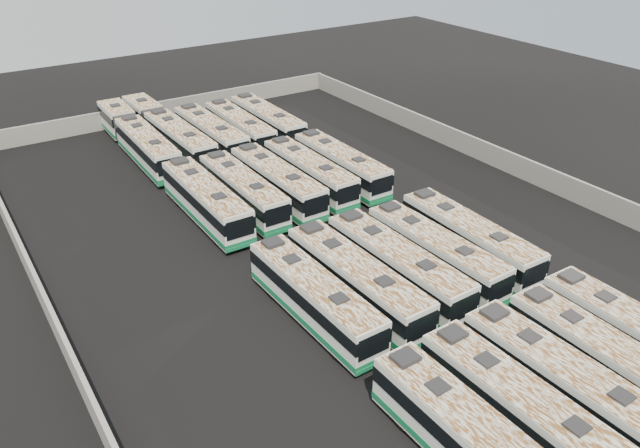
{
  "coord_description": "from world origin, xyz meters",
  "views": [
    {
      "loc": [
        -25.64,
        -36.69,
        26.04
      ],
      "look_at": [
        -1.27,
        0.24,
        1.6
      ],
      "focal_mm": 35.0,
      "sensor_mm": 36.0,
      "label": 1
    }
  ],
  "objects_px": {
    "bus_midfront_far_left": "(314,297)",
    "bus_midback_far_left": "(206,200)",
    "bus_front_left": "(524,414)",
    "bus_back_left": "(167,131)",
    "bus_front_right": "(607,363)",
    "bus_midback_left": "(243,191)",
    "bus_midfront_right": "(435,253)",
    "bus_midback_right": "(309,173)",
    "bus_back_far_left": "(137,138)",
    "bus_midfront_left": "(356,281)",
    "bus_front_far_left": "(475,444)",
    "bus_midback_far_right": "(341,165)",
    "bus_front_center": "(567,387)",
    "bus_midback_center": "(277,182)",
    "bus_midfront_center": "(397,266)",
    "bus_midfront_far_right": "(469,239)",
    "bus_back_center": "(211,134)",
    "bus_back_far_right": "(267,122)",
    "bus_back_right": "(240,128)"
  },
  "relations": [
    {
      "from": "bus_front_right",
      "to": "bus_midback_left",
      "type": "xyz_separation_m",
      "value": [
        -7.01,
        31.72,
        0.0
      ]
    },
    {
      "from": "bus_front_left",
      "to": "bus_back_far_left",
      "type": "height_order",
      "value": "bus_back_far_left"
    },
    {
      "from": "bus_front_right",
      "to": "bus_midfront_center",
      "type": "xyz_separation_m",
      "value": [
        -3.58,
        14.47,
        0.07
      ]
    },
    {
      "from": "bus_midfront_right",
      "to": "bus_back_left",
      "type": "distance_m",
      "value": 35.94
    },
    {
      "from": "bus_midback_left",
      "to": "bus_midback_right",
      "type": "distance_m",
      "value": 7.03
    },
    {
      "from": "bus_midfront_left",
      "to": "bus_midback_center",
      "type": "xyz_separation_m",
      "value": [
        3.54,
        17.02,
        -0.04
      ]
    },
    {
      "from": "bus_front_left",
      "to": "bus_midback_far_left",
      "type": "bearing_deg",
      "value": 95.46
    },
    {
      "from": "bus_midback_center",
      "to": "bus_back_far_left",
      "type": "height_order",
      "value": "bus_back_far_left"
    },
    {
      "from": "bus_midback_far_left",
      "to": "bus_midback_right",
      "type": "distance_m",
      "value": 10.64
    },
    {
      "from": "bus_midback_far_left",
      "to": "bus_back_left",
      "type": "height_order",
      "value": "bus_midback_far_left"
    },
    {
      "from": "bus_front_far_left",
      "to": "bus_midback_left",
      "type": "bearing_deg",
      "value": 83.01
    },
    {
      "from": "bus_front_left",
      "to": "bus_midback_right",
      "type": "height_order",
      "value": "bus_front_left"
    },
    {
      "from": "bus_front_far_left",
      "to": "bus_back_far_left",
      "type": "xyz_separation_m",
      "value": [
        0.11,
        49.58,
        0.02
      ]
    },
    {
      "from": "bus_midback_right",
      "to": "bus_back_left",
      "type": "relative_size",
      "value": 0.62
    },
    {
      "from": "bus_front_left",
      "to": "bus_back_right",
      "type": "relative_size",
      "value": 1.01
    },
    {
      "from": "bus_midfront_right",
      "to": "bus_midback_far_left",
      "type": "relative_size",
      "value": 0.96
    },
    {
      "from": "bus_midfront_right",
      "to": "bus_midback_far_left",
      "type": "distance_m",
      "value": 20.21
    },
    {
      "from": "bus_midfront_right",
      "to": "bus_midfront_left",
      "type": "bearing_deg",
      "value": 177.98
    },
    {
      "from": "bus_front_center",
      "to": "bus_back_center",
      "type": "bearing_deg",
      "value": 88.62
    },
    {
      "from": "bus_front_right",
      "to": "bus_midback_left",
      "type": "height_order",
      "value": "bus_midback_left"
    },
    {
      "from": "bus_midfront_far_right",
      "to": "bus_back_right",
      "type": "bearing_deg",
      "value": 97.63
    },
    {
      "from": "bus_front_left",
      "to": "bus_back_far_right",
      "type": "bearing_deg",
      "value": 76.11
    },
    {
      "from": "bus_midback_far_left",
      "to": "bus_back_far_left",
      "type": "relative_size",
      "value": 0.65
    },
    {
      "from": "bus_midfront_left",
      "to": "bus_back_far_left",
      "type": "xyz_separation_m",
      "value": [
        -3.4,
        35.04,
        -0.03
      ]
    },
    {
      "from": "bus_front_right",
      "to": "bus_midfront_far_right",
      "type": "distance_m",
      "value": 14.88
    },
    {
      "from": "bus_midfront_center",
      "to": "bus_back_right",
      "type": "distance_m",
      "value": 31.8
    },
    {
      "from": "bus_midfront_left",
      "to": "bus_back_left",
      "type": "relative_size",
      "value": 0.65
    },
    {
      "from": "bus_back_right",
      "to": "bus_back_far_right",
      "type": "height_order",
      "value": "bus_back_far_right"
    },
    {
      "from": "bus_front_right",
      "to": "bus_back_right",
      "type": "bearing_deg",
      "value": 90.65
    },
    {
      "from": "bus_front_right",
      "to": "bus_midback_far_left",
      "type": "bearing_deg",
      "value": 109.22
    },
    {
      "from": "bus_back_left",
      "to": "bus_midback_center",
      "type": "bearing_deg",
      "value": -79.95
    },
    {
      "from": "bus_front_center",
      "to": "bus_back_far_left",
      "type": "xyz_separation_m",
      "value": [
        -6.96,
        49.55,
        -0.0
      ]
    },
    {
      "from": "bus_front_left",
      "to": "bus_midfront_left",
      "type": "distance_m",
      "value": 14.53
    },
    {
      "from": "bus_back_center",
      "to": "bus_front_left",
      "type": "bearing_deg",
      "value": -95.2
    },
    {
      "from": "bus_front_left",
      "to": "bus_back_left",
      "type": "height_order",
      "value": "bus_back_left"
    },
    {
      "from": "bus_front_center",
      "to": "bus_midfront_far_right",
      "type": "relative_size",
      "value": 1.01
    },
    {
      "from": "bus_midfront_far_left",
      "to": "bus_midback_far_left",
      "type": "xyz_separation_m",
      "value": [
        -0.09,
        16.98,
        0.07
      ]
    },
    {
      "from": "bus_front_center",
      "to": "bus_back_left",
      "type": "relative_size",
      "value": 0.64
    },
    {
      "from": "bus_back_center",
      "to": "bus_midfront_far_right",
      "type": "bearing_deg",
      "value": -78.14
    },
    {
      "from": "bus_midfront_far_left",
      "to": "bus_midfront_far_right",
      "type": "height_order",
      "value": "bus_midfront_far_right"
    },
    {
      "from": "bus_midback_far_right",
      "to": "bus_midback_far_left",
      "type": "bearing_deg",
      "value": 179.69
    },
    {
      "from": "bus_front_center",
      "to": "bus_midback_right",
      "type": "xyz_separation_m",
      "value": [
        3.61,
        31.72,
        -0.05
      ]
    },
    {
      "from": "bus_midfront_center",
      "to": "bus_midback_right",
      "type": "xyz_separation_m",
      "value": [
        3.61,
        17.24,
        -0.07
      ]
    },
    {
      "from": "bus_midfront_left",
      "to": "bus_midback_center",
      "type": "bearing_deg",
      "value": 77.08
    },
    {
      "from": "bus_midfront_left",
      "to": "bus_back_far_right",
      "type": "bearing_deg",
      "value": 70.14
    },
    {
      "from": "bus_midfront_right",
      "to": "bus_midback_right",
      "type": "distance_m",
      "value": 17.28
    },
    {
      "from": "bus_front_left",
      "to": "bus_midback_far_right",
      "type": "relative_size",
      "value": 1.01
    },
    {
      "from": "bus_back_far_left",
      "to": "bus_midfront_right",
      "type": "bearing_deg",
      "value": -72.0
    },
    {
      "from": "bus_front_far_left",
      "to": "bus_midfront_right",
      "type": "distance_m",
      "value": 17.99
    },
    {
      "from": "bus_midfront_left",
      "to": "bus_midback_right",
      "type": "xyz_separation_m",
      "value": [
        7.17,
        17.21,
        -0.08
      ]
    }
  ]
}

